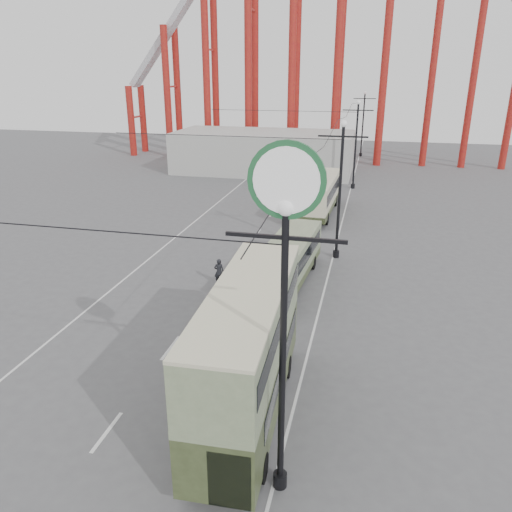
% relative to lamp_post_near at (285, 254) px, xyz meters
% --- Properties ---
extents(ground, '(160.00, 160.00, 0.00)m').
position_rel_lamp_post_near_xyz_m(ground, '(-5.60, 3.00, -7.86)').
color(ground, '#525154').
rests_on(ground, ground).
extents(road_markings, '(12.52, 120.00, 0.01)m').
position_rel_lamp_post_near_xyz_m(road_markings, '(-6.46, 22.70, -7.86)').
color(road_markings, silver).
rests_on(road_markings, ground).
extents(lamp_post_near, '(3.20, 0.44, 10.80)m').
position_rel_lamp_post_near_xyz_m(lamp_post_near, '(0.00, 0.00, 0.00)').
color(lamp_post_near, black).
rests_on(lamp_post_near, ground).
extents(lamp_post_mid, '(3.20, 0.44, 9.32)m').
position_rel_lamp_post_near_xyz_m(lamp_post_mid, '(0.00, 21.00, -3.18)').
color(lamp_post_mid, black).
rests_on(lamp_post_mid, ground).
extents(lamp_post_far, '(3.20, 0.44, 9.32)m').
position_rel_lamp_post_near_xyz_m(lamp_post_far, '(0.00, 43.00, -3.18)').
color(lamp_post_far, black).
rests_on(lamp_post_far, ground).
extents(lamp_post_distant, '(3.20, 0.44, 9.32)m').
position_rel_lamp_post_near_xyz_m(lamp_post_distant, '(0.00, 65.00, -3.18)').
color(lamp_post_distant, black).
rests_on(lamp_post_distant, ground).
extents(fairground_shed, '(22.00, 10.00, 5.00)m').
position_rel_lamp_post_near_xyz_m(fairground_shed, '(-11.60, 50.00, -5.36)').
color(fairground_shed, '#ACACA7').
rests_on(fairground_shed, ground).
extents(double_decker_bus, '(2.83, 9.85, 5.24)m').
position_rel_lamp_post_near_xyz_m(double_decker_bus, '(-1.83, 3.19, -4.93)').
color(double_decker_bus, '#343E21').
rests_on(double_decker_bus, ground).
extents(single_decker_green, '(2.94, 9.91, 2.76)m').
position_rel_lamp_post_near_xyz_m(single_decker_green, '(-2.51, 15.57, -6.30)').
color(single_decker_green, gray).
rests_on(single_decker_green, ground).
extents(single_decker_cream, '(2.99, 10.53, 3.25)m').
position_rel_lamp_post_near_xyz_m(single_decker_cream, '(-2.52, 31.98, -6.03)').
color(single_decker_cream, beige).
rests_on(single_decker_cream, ground).
extents(pedestrian, '(0.66, 0.49, 1.66)m').
position_rel_lamp_post_near_xyz_m(pedestrian, '(-6.55, 14.63, -7.03)').
color(pedestrian, black).
rests_on(pedestrian, ground).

